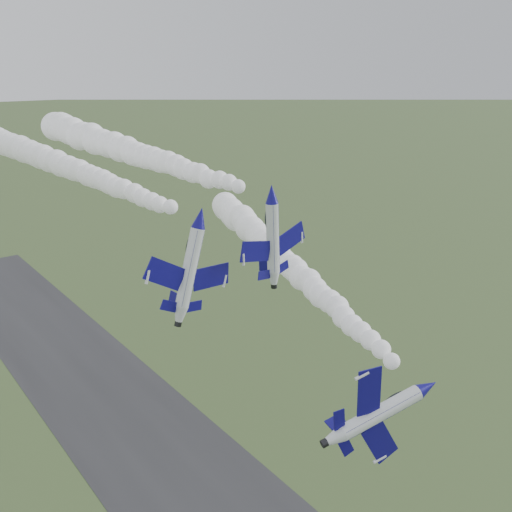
{
  "coord_description": "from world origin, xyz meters",
  "views": [
    {
      "loc": [
        -35.17,
        -32.86,
        61.19
      ],
      "look_at": [
        2.39,
        15.89,
        40.29
      ],
      "focal_mm": 40.0,
      "sensor_mm": 36.0,
      "label": 1
    }
  ],
  "objects": [
    {
      "name": "jet_pair_left",
      "position": [
        -2.57,
        19.53,
        44.86
      ],
      "size": [
        11.19,
        13.94,
        4.38
      ],
      "rotation": [
        0.0,
        0.29,
        0.06
      ],
      "color": "silver"
    },
    {
      "name": "runway",
      "position": [
        0.0,
        30.0,
        0.02
      ],
      "size": [
        24.0,
        260.0,
        0.04
      ],
      "primitive_type": "cube",
      "color": "#2B2B2D",
      "rests_on": "ground"
    },
    {
      "name": "smoke_trail_jet_lead",
      "position": [
        18.18,
        29.75,
        32.94
      ],
      "size": [
        21.62,
        65.51,
        5.26
      ],
      "primitive_type": null,
      "rotation": [
        0.0,
        0.0,
        -0.25
      ],
      "color": "white"
    },
    {
      "name": "smoke_trail_jet_pair_right",
      "position": [
        3.59,
        49.76,
        48.18
      ],
      "size": [
        12.17,
        56.3,
        5.24
      ],
      "primitive_type": null,
      "rotation": [
        0.0,
        0.0,
        0.12
      ],
      "color": "white"
    },
    {
      "name": "smoke_trail_jet_pair_left",
      "position": [
        -5.37,
        53.35,
        46.36
      ],
      "size": [
        8.42,
        60.28,
        4.63
      ],
      "primitive_type": null,
      "rotation": [
        0.0,
        0.0,
        0.06
      ],
      "color": "white"
    },
    {
      "name": "jet_lead",
      "position": [
        7.34,
        -4.98,
        31.45
      ],
      "size": [
        6.05,
        13.01,
        10.46
      ],
      "rotation": [
        0.0,
        1.3,
        -0.25
      ],
      "color": "silver"
    },
    {
      "name": "jet_pair_right",
      "position": [
        6.9,
        18.56,
        46.45
      ],
      "size": [
        11.27,
        13.39,
        3.32
      ],
      "rotation": [
        0.0,
        -0.05,
        0.12
      ],
      "color": "silver"
    }
  ]
}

